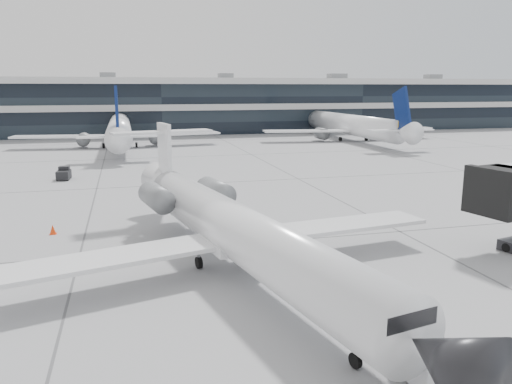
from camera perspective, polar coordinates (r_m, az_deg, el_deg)
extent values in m
plane|color=gray|center=(30.47, -0.40, -5.88)|extent=(220.00, 220.00, 0.00)
cube|color=black|center=(110.44, -11.13, 9.39)|extent=(170.00, 22.00, 10.00)
cylinder|color=white|center=(24.65, -1.85, -4.69)|extent=(7.36, 23.64, 2.65)
cone|color=black|center=(14.63, 21.23, -17.63)|extent=(3.15, 3.23, 2.65)
cone|color=white|center=(36.85, -10.52, 1.13)|extent=(3.10, 3.59, 2.52)
cube|color=white|center=(24.02, -16.98, -7.39)|extent=(11.10, 5.38, 0.22)
cube|color=white|center=(28.75, 9.01, -3.84)|extent=(11.06, 3.97, 0.22)
cylinder|color=slate|center=(31.30, -11.30, -0.60)|extent=(2.12, 3.57, 1.47)
cylinder|color=slate|center=(32.50, -4.61, 0.05)|extent=(2.12, 3.57, 1.47)
cube|color=white|center=(35.97, -10.38, 4.21)|extent=(0.78, 2.56, 4.42)
cube|color=white|center=(36.17, -10.65, 6.75)|extent=(7.25, 2.97, 0.16)
cylinder|color=black|center=(18.02, 11.29, -18.35)|extent=(0.28, 0.57, 0.55)
cylinder|color=black|center=(26.47, -6.55, -8.02)|extent=(0.36, 0.66, 0.63)
cylinder|color=black|center=(27.54, -0.73, -7.14)|extent=(0.36, 0.66, 0.63)
cube|color=black|center=(30.80, 26.46, 0.18)|extent=(2.85, 3.26, 2.47)
cube|color=silver|center=(17.78, 18.91, -18.01)|extent=(1.52, 2.47, 0.99)
cube|color=black|center=(17.88, 18.11, -15.38)|extent=(1.25, 1.03, 0.55)
cylinder|color=black|center=(18.33, 15.63, -18.13)|extent=(0.22, 0.49, 0.48)
cylinder|color=black|center=(18.89, 19.03, -17.40)|extent=(0.22, 0.49, 0.48)
cone|color=#F43A0C|center=(34.80, -22.21, -3.98)|extent=(0.41, 0.41, 0.63)
cube|color=#F43A0C|center=(34.87, -22.17, -4.45)|extent=(0.49, 0.49, 0.03)
cube|color=black|center=(54.97, -21.12, 1.86)|extent=(1.37, 2.14, 0.84)
cube|color=black|center=(55.33, -21.07, 2.52)|extent=(1.09, 0.92, 0.47)
cylinder|color=black|center=(55.84, -21.48, 1.66)|extent=(0.20, 0.42, 0.41)
cylinder|color=black|center=(55.65, -20.44, 1.71)|extent=(0.20, 0.42, 0.41)
cylinder|color=black|center=(54.39, -21.77, 1.39)|extent=(0.20, 0.42, 0.41)
cylinder|color=black|center=(54.20, -20.70, 1.43)|extent=(0.20, 0.42, 0.41)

